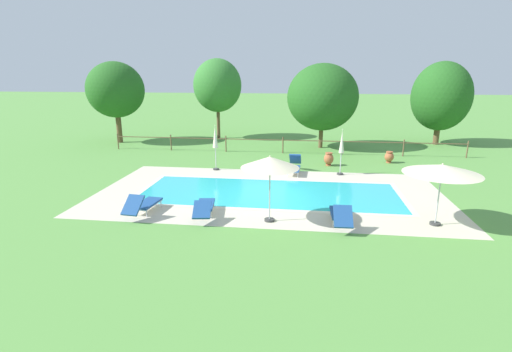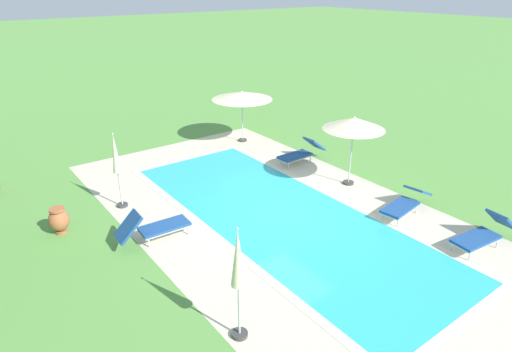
{
  "view_description": "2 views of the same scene",
  "coord_description": "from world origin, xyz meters",
  "px_view_note": "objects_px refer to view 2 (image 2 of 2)",
  "views": [
    {
      "loc": [
        1.44,
        -15.69,
        5.04
      ],
      "look_at": [
        -0.64,
        0.5,
        0.6
      ],
      "focal_mm": 26.83,
      "sensor_mm": 36.0,
      "label": 1
    },
    {
      "loc": [
        -8.58,
        7.27,
        6.26
      ],
      "look_at": [
        0.72,
        0.35,
        1.09
      ],
      "focal_mm": 30.85,
      "sensor_mm": 36.0,
      "label": 2
    }
  ],
  "objects_px": {
    "patio_umbrella_open_foreground": "(242,96)",
    "patio_umbrella_closed_row_west": "(238,266)",
    "sun_lounger_north_far": "(301,153)",
    "sun_lounger_north_end": "(484,234)",
    "terracotta_urn_near_fence": "(59,220)",
    "sun_lounger_north_near_steps": "(154,227)",
    "sun_lounger_north_mid": "(405,203)",
    "patio_umbrella_open_by_bench": "(354,124)",
    "patio_umbrella_closed_row_mid_west": "(116,160)"
  },
  "relations": [
    {
      "from": "sun_lounger_north_end",
      "to": "sun_lounger_north_far",
      "type": "bearing_deg",
      "value": -1.15
    },
    {
      "from": "sun_lounger_north_end",
      "to": "patio_umbrella_closed_row_west",
      "type": "xyz_separation_m",
      "value": [
        1.14,
        6.76,
        1.25
      ]
    },
    {
      "from": "sun_lounger_north_near_steps",
      "to": "sun_lounger_north_mid",
      "type": "height_order",
      "value": "sun_lounger_north_near_steps"
    },
    {
      "from": "sun_lounger_north_near_steps",
      "to": "sun_lounger_north_end",
      "type": "relative_size",
      "value": 0.96
    },
    {
      "from": "patio_umbrella_open_foreground",
      "to": "terracotta_urn_near_fence",
      "type": "relative_size",
      "value": 3.36
    },
    {
      "from": "sun_lounger_north_end",
      "to": "patio_umbrella_open_by_bench",
      "type": "height_order",
      "value": "patio_umbrella_open_by_bench"
    },
    {
      "from": "sun_lounger_north_end",
      "to": "patio_umbrella_closed_row_mid_west",
      "type": "distance_m",
      "value": 10.14
    },
    {
      "from": "patio_umbrella_open_foreground",
      "to": "patio_umbrella_closed_row_west",
      "type": "relative_size",
      "value": 1.03
    },
    {
      "from": "sun_lounger_north_mid",
      "to": "patio_umbrella_open_by_bench",
      "type": "distance_m",
      "value": 2.97
    },
    {
      "from": "sun_lounger_north_mid",
      "to": "patio_umbrella_closed_row_mid_west",
      "type": "height_order",
      "value": "patio_umbrella_closed_row_mid_west"
    },
    {
      "from": "patio_umbrella_open_foreground",
      "to": "patio_umbrella_closed_row_mid_west",
      "type": "xyz_separation_m",
      "value": [
        -2.67,
        6.32,
        -0.43
      ]
    },
    {
      "from": "sun_lounger_north_far",
      "to": "patio_umbrella_closed_row_mid_west",
      "type": "relative_size",
      "value": 0.86
    },
    {
      "from": "sun_lounger_north_far",
      "to": "patio_umbrella_closed_row_mid_west",
      "type": "height_order",
      "value": "patio_umbrella_closed_row_mid_west"
    },
    {
      "from": "sun_lounger_north_far",
      "to": "sun_lounger_north_mid",
      "type": "bearing_deg",
      "value": 177.03
    },
    {
      "from": "sun_lounger_north_far",
      "to": "terracotta_urn_near_fence",
      "type": "xyz_separation_m",
      "value": [
        0.07,
        8.62,
        0.03
      ]
    },
    {
      "from": "sun_lounger_north_mid",
      "to": "sun_lounger_north_end",
      "type": "xyz_separation_m",
      "value": [
        -2.26,
        -0.11,
        0.02
      ]
    },
    {
      "from": "sun_lounger_north_far",
      "to": "patio_umbrella_closed_row_west",
      "type": "height_order",
      "value": "patio_umbrella_closed_row_west"
    },
    {
      "from": "sun_lounger_north_far",
      "to": "patio_umbrella_closed_row_west",
      "type": "distance_m",
      "value": 9.19
    },
    {
      "from": "sun_lounger_north_far",
      "to": "patio_umbrella_open_by_bench",
      "type": "distance_m",
      "value": 2.98
    },
    {
      "from": "sun_lounger_north_far",
      "to": "sun_lounger_north_end",
      "type": "distance_m",
      "value": 7.08
    },
    {
      "from": "patio_umbrella_open_by_bench",
      "to": "patio_umbrella_closed_row_west",
      "type": "xyz_separation_m",
      "value": [
        -3.51,
        6.88,
        -0.48
      ]
    },
    {
      "from": "patio_umbrella_closed_row_west",
      "to": "patio_umbrella_closed_row_mid_west",
      "type": "xyz_separation_m",
      "value": [
        6.49,
        -0.18,
        -0.1
      ]
    },
    {
      "from": "patio_umbrella_open_by_bench",
      "to": "terracotta_urn_near_fence",
      "type": "relative_size",
      "value": 3.17
    },
    {
      "from": "terracotta_urn_near_fence",
      "to": "patio_umbrella_open_foreground",
      "type": "bearing_deg",
      "value": -69.01
    },
    {
      "from": "patio_umbrella_open_by_bench",
      "to": "sun_lounger_north_mid",
      "type": "bearing_deg",
      "value": 174.56
    },
    {
      "from": "sun_lounger_north_near_steps",
      "to": "sun_lounger_north_mid",
      "type": "xyz_separation_m",
      "value": [
        -3.03,
        -6.47,
        -0.03
      ]
    },
    {
      "from": "sun_lounger_north_far",
      "to": "terracotta_urn_near_fence",
      "type": "bearing_deg",
      "value": 89.52
    },
    {
      "from": "patio_umbrella_open_foreground",
      "to": "patio_umbrella_closed_row_west",
      "type": "height_order",
      "value": "patio_umbrella_closed_row_west"
    },
    {
      "from": "patio_umbrella_closed_row_west",
      "to": "terracotta_urn_near_fence",
      "type": "bearing_deg",
      "value": 16.0
    },
    {
      "from": "patio_umbrella_open_by_bench",
      "to": "terracotta_urn_near_fence",
      "type": "distance_m",
      "value": 9.11
    },
    {
      "from": "sun_lounger_north_far",
      "to": "terracotta_urn_near_fence",
      "type": "distance_m",
      "value": 8.62
    },
    {
      "from": "sun_lounger_north_near_steps",
      "to": "sun_lounger_north_end",
      "type": "bearing_deg",
      "value": -128.83
    },
    {
      "from": "sun_lounger_north_near_steps",
      "to": "patio_umbrella_closed_row_mid_west",
      "type": "height_order",
      "value": "patio_umbrella_closed_row_mid_west"
    },
    {
      "from": "sun_lounger_north_far",
      "to": "patio_umbrella_closed_row_mid_west",
      "type": "bearing_deg",
      "value": 85.31
    },
    {
      "from": "patio_umbrella_closed_row_west",
      "to": "patio_umbrella_closed_row_mid_west",
      "type": "height_order",
      "value": "patio_umbrella_closed_row_west"
    },
    {
      "from": "sun_lounger_north_near_steps",
      "to": "sun_lounger_north_end",
      "type": "height_order",
      "value": "sun_lounger_north_near_steps"
    },
    {
      "from": "sun_lounger_north_end",
      "to": "sun_lounger_north_near_steps",
      "type": "bearing_deg",
      "value": 51.17
    },
    {
      "from": "sun_lounger_north_end",
      "to": "patio_umbrella_closed_row_mid_west",
      "type": "height_order",
      "value": "patio_umbrella_closed_row_mid_west"
    },
    {
      "from": "patio_umbrella_open_foreground",
      "to": "patio_umbrella_open_by_bench",
      "type": "distance_m",
      "value": 5.67
    },
    {
      "from": "patio_umbrella_closed_row_mid_west",
      "to": "sun_lounger_north_near_steps",
      "type": "bearing_deg",
      "value": -179.98
    },
    {
      "from": "terracotta_urn_near_fence",
      "to": "patio_umbrella_closed_row_west",
      "type": "bearing_deg",
      "value": -164.0
    },
    {
      "from": "patio_umbrella_open_by_bench",
      "to": "terracotta_urn_near_fence",
      "type": "height_order",
      "value": "patio_umbrella_open_by_bench"
    },
    {
      "from": "sun_lounger_north_far",
      "to": "sun_lounger_north_end",
      "type": "height_order",
      "value": "sun_lounger_north_end"
    },
    {
      "from": "sun_lounger_north_near_steps",
      "to": "terracotta_urn_near_fence",
      "type": "relative_size",
      "value": 2.63
    },
    {
      "from": "patio_umbrella_closed_row_west",
      "to": "patio_umbrella_open_by_bench",
      "type": "bearing_deg",
      "value": -62.96
    },
    {
      "from": "patio_umbrella_open_by_bench",
      "to": "patio_umbrella_closed_row_mid_west",
      "type": "relative_size",
      "value": 1.01
    },
    {
      "from": "sun_lounger_north_far",
      "to": "terracotta_urn_near_fence",
      "type": "relative_size",
      "value": 2.7
    },
    {
      "from": "sun_lounger_north_near_steps",
      "to": "patio_umbrella_open_foreground",
      "type": "height_order",
      "value": "patio_umbrella_open_foreground"
    },
    {
      "from": "sun_lounger_north_near_steps",
      "to": "sun_lounger_north_far",
      "type": "relative_size",
      "value": 0.97
    },
    {
      "from": "patio_umbrella_closed_row_west",
      "to": "sun_lounger_north_far",
      "type": "bearing_deg",
      "value": -49.3
    }
  ]
}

